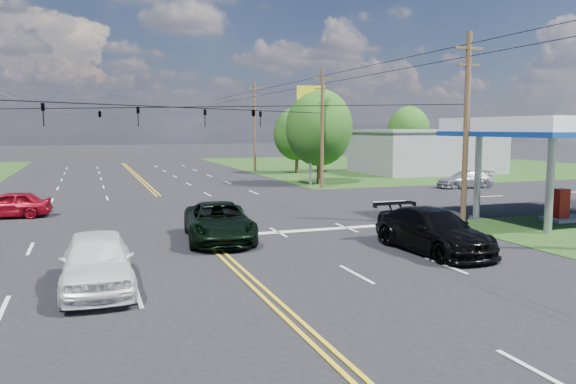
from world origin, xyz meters
name	(u,v)px	position (x,y,z in m)	size (l,w,h in m)	color
ground	(176,212)	(0.00, 12.00, 0.00)	(280.00, 280.00, 0.00)	black
grass_ne	(406,165)	(35.00, 44.00, 0.00)	(46.00, 48.00, 0.03)	#1D3A12
stop_bar	(308,231)	(5.00, 4.00, 0.00)	(10.00, 0.50, 0.02)	silver
retail_ne	(426,152)	(30.00, 32.00, 2.20)	(14.00, 10.00, 4.40)	gray
pole_se	(466,126)	(13.00, 3.00, 4.92)	(1.60, 0.28, 9.50)	#48341E
pole_ne	(322,127)	(13.00, 21.00, 4.92)	(1.60, 0.28, 9.50)	#48341E
pole_right_far	(255,125)	(13.00, 40.00, 5.17)	(1.60, 0.28, 10.00)	#48341E
span_wire_signals	(174,107)	(0.00, 12.00, 6.00)	(26.00, 18.00, 1.13)	black
power_lines	(178,56)	(0.00, 10.00, 8.60)	(26.04, 100.00, 0.64)	black
tree_right_a	(319,128)	(14.00, 24.00, 4.87)	(5.70, 5.70, 8.18)	#48341E
tree_right_b	(297,134)	(16.50, 36.00, 4.22)	(4.94, 4.94, 7.09)	#48341E
tree_far_r	(409,130)	(34.00, 42.00, 4.54)	(5.32, 5.32, 7.63)	#48341E
pickup_dkgreen	(219,222)	(0.50, 3.08, 0.82)	(2.71, 5.89, 1.64)	black
suv_black	(433,230)	(7.91, -1.86, 0.84)	(2.36, 5.81, 1.68)	black
pickup_white	(97,261)	(-4.56, -2.94, 0.88)	(2.07, 5.15, 1.75)	white
sedan_red	(9,205)	(-8.74, 13.00, 0.72)	(1.70, 4.22, 1.44)	maroon
sedan_far	(465,179)	(24.09, 17.50, 0.69)	(1.93, 4.74, 1.38)	#B1B1B6
polesign_ne	(311,107)	(13.00, 23.45, 6.55)	(2.20, 1.17, 8.35)	#A5A5AA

